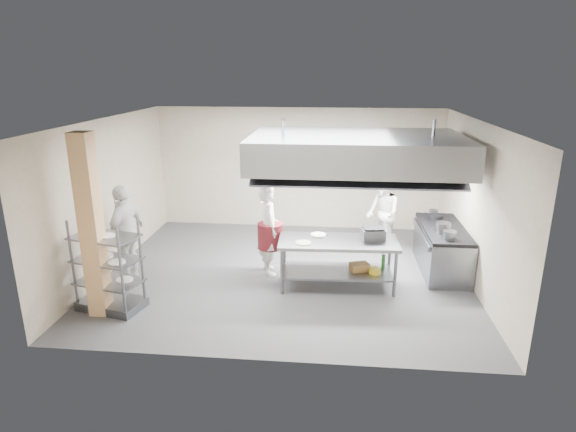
# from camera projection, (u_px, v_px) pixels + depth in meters

# --- Properties ---
(floor) EXTENTS (7.00, 7.00, 0.00)m
(floor) POSITION_uv_depth(u_px,v_px,m) (286.00, 273.00, 9.56)
(floor) COLOR #3A3A3C
(floor) RESTS_ON ground
(ceiling) EXTENTS (7.00, 7.00, 0.00)m
(ceiling) POSITION_uv_depth(u_px,v_px,m) (286.00, 120.00, 8.68)
(ceiling) COLOR silver
(ceiling) RESTS_ON wall_back
(wall_back) EXTENTS (7.00, 0.00, 7.00)m
(wall_back) POSITION_uv_depth(u_px,v_px,m) (298.00, 169.00, 11.97)
(wall_back) COLOR tan
(wall_back) RESTS_ON ground
(wall_left) EXTENTS (0.00, 6.00, 6.00)m
(wall_left) POSITION_uv_depth(u_px,v_px,m) (109.00, 196.00, 9.45)
(wall_left) COLOR tan
(wall_left) RESTS_ON ground
(wall_right) EXTENTS (0.00, 6.00, 6.00)m
(wall_right) POSITION_uv_depth(u_px,v_px,m) (476.00, 205.00, 8.79)
(wall_right) COLOR tan
(wall_right) RESTS_ON ground
(column) EXTENTS (0.30, 0.30, 3.00)m
(column) POSITION_uv_depth(u_px,v_px,m) (91.00, 227.00, 7.59)
(column) COLOR #E2AD74
(column) RESTS_ON floor
(exhaust_hood) EXTENTS (4.00, 2.50, 0.60)m
(exhaust_hood) POSITION_uv_depth(u_px,v_px,m) (356.00, 151.00, 9.11)
(exhaust_hood) COLOR gray
(exhaust_hood) RESTS_ON ceiling
(hood_strip_a) EXTENTS (1.60, 0.12, 0.04)m
(hood_strip_a) POSITION_uv_depth(u_px,v_px,m) (309.00, 167.00, 9.29)
(hood_strip_a) COLOR white
(hood_strip_a) RESTS_ON exhaust_hood
(hood_strip_b) EXTENTS (1.60, 0.12, 0.04)m
(hood_strip_b) POSITION_uv_depth(u_px,v_px,m) (403.00, 168.00, 9.12)
(hood_strip_b) COLOR white
(hood_strip_b) RESTS_ON exhaust_hood
(wall_shelf) EXTENTS (1.50, 0.28, 0.04)m
(wall_shelf) POSITION_uv_depth(u_px,v_px,m) (372.00, 172.00, 11.65)
(wall_shelf) COLOR gray
(wall_shelf) RESTS_ON wall_back
(island) EXTENTS (2.19, 0.99, 0.91)m
(island) POSITION_uv_depth(u_px,v_px,m) (337.00, 264.00, 8.86)
(island) COLOR gray
(island) RESTS_ON floor
(island_worktop) EXTENTS (2.19, 0.99, 0.06)m
(island_worktop) POSITION_uv_depth(u_px,v_px,m) (338.00, 242.00, 8.73)
(island_worktop) COLOR gray
(island_worktop) RESTS_ON island
(island_undershelf) EXTENTS (2.02, 0.89, 0.04)m
(island_undershelf) POSITION_uv_depth(u_px,v_px,m) (337.00, 271.00, 8.90)
(island_undershelf) COLOR slate
(island_undershelf) RESTS_ON island
(pass_rack) EXTENTS (1.18, 0.85, 1.59)m
(pass_rack) POSITION_uv_depth(u_px,v_px,m) (108.00, 264.00, 7.95)
(pass_rack) COLOR gray
(pass_rack) RESTS_ON floor
(cooking_range) EXTENTS (0.80, 2.00, 0.84)m
(cooking_range) POSITION_uv_depth(u_px,v_px,m) (442.00, 250.00, 9.62)
(cooking_range) COLOR slate
(cooking_range) RESTS_ON floor
(range_top) EXTENTS (0.78, 1.96, 0.06)m
(range_top) POSITION_uv_depth(u_px,v_px,m) (444.00, 229.00, 9.49)
(range_top) COLOR black
(range_top) RESTS_ON cooking_range
(chef_head) EXTENTS (0.63, 0.77, 1.81)m
(chef_head) POSITION_uv_depth(u_px,v_px,m) (268.00, 229.00, 9.34)
(chef_head) COLOR silver
(chef_head) RESTS_ON floor
(chef_line) EXTENTS (0.88, 0.99, 1.70)m
(chef_line) POSITION_uv_depth(u_px,v_px,m) (382.00, 213.00, 10.55)
(chef_line) COLOR silver
(chef_line) RESTS_ON floor
(chef_plating) EXTENTS (0.61, 1.14, 1.85)m
(chef_plating) POSITION_uv_depth(u_px,v_px,m) (126.00, 233.00, 9.08)
(chef_plating) COLOR silver
(chef_plating) RESTS_ON floor
(griddle) EXTENTS (0.46, 0.39, 0.20)m
(griddle) POSITION_uv_depth(u_px,v_px,m) (373.00, 234.00, 8.76)
(griddle) COLOR gray
(griddle) RESTS_ON island_worktop
(wicker_basket) EXTENTS (0.39, 0.32, 0.14)m
(wicker_basket) POSITION_uv_depth(u_px,v_px,m) (359.00, 267.00, 8.87)
(wicker_basket) COLOR brown
(wicker_basket) RESTS_ON island_undershelf
(stockpot) EXTENTS (0.28, 0.28, 0.19)m
(stockpot) POSITION_uv_depth(u_px,v_px,m) (443.00, 227.00, 9.16)
(stockpot) COLOR gray
(stockpot) RESTS_ON range_top
(plate_stack) EXTENTS (0.28, 0.28, 0.05)m
(plate_stack) POSITION_uv_depth(u_px,v_px,m) (109.00, 280.00, 8.04)
(plate_stack) COLOR silver
(plate_stack) RESTS_ON pass_rack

